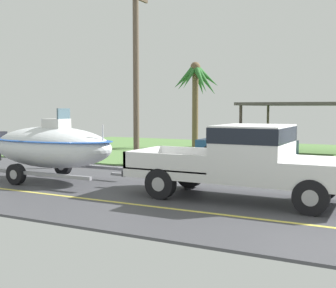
% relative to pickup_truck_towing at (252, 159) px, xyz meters
% --- Properties ---
extents(pickup_truck_towing, '(5.94, 2.13, 1.92)m').
position_rel_pickup_truck_towing_xyz_m(pickup_truck_towing, '(0.00, 0.00, 0.00)').
color(pickup_truck_towing, silver).
rests_on(pickup_truck_towing, ground).
extents(boat_on_trailer, '(5.78, 2.38, 2.33)m').
position_rel_pickup_truck_towing_xyz_m(boat_on_trailer, '(-6.64, 0.00, 0.04)').
color(boat_on_trailer, gray).
rests_on(boat_on_trailer, ground).
extents(parked_sedan_near, '(4.33, 1.87, 1.38)m').
position_rel_pickup_truck_towing_xyz_m(parked_sedan_near, '(-2.85, 8.59, -0.39)').
color(parked_sedan_near, '#234C89').
rests_on(parked_sedan_near, ground).
extents(carport_awning, '(6.25, 5.46, 2.60)m').
position_rel_pickup_truck_towing_xyz_m(carport_awning, '(-0.30, 11.38, 1.42)').
color(carport_awning, '#4C4238').
rests_on(carport_awning, ground).
extents(palm_tree_near_left, '(3.14, 2.93, 5.01)m').
position_rel_pickup_truck_towing_xyz_m(palm_tree_near_left, '(-7.18, 12.96, 2.66)').
color(palm_tree_near_left, brown).
rests_on(palm_tree_near_left, ground).
extents(utility_pole, '(0.24, 1.80, 7.36)m').
position_rel_pickup_truck_towing_xyz_m(utility_pole, '(-6.20, 4.55, 2.76)').
color(utility_pole, brown).
rests_on(utility_pole, ground).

